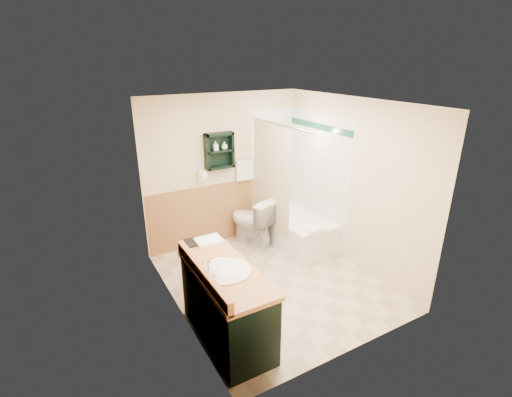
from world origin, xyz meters
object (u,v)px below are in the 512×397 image
object	(u,v)px
vanity_book	(185,236)
soap_bottle_b	(225,146)
vanity	(227,305)
toilet	(252,221)
wall_shelf	(219,151)
bathtub	(293,228)
hair_dryer	(202,175)
soap_bottle_a	(216,148)

from	to	relation	value
vanity_book	soap_bottle_b	size ratio (longest dim) A/B	1.91
vanity	toilet	size ratio (longest dim) A/B	1.59
wall_shelf	vanity	xyz separation A→B (m)	(-0.89, -2.08, -1.13)
vanity	soap_bottle_b	bearing A→B (deg)	64.75
bathtub	vanity_book	distance (m)	2.32
hair_dryer	toilet	size ratio (longest dim) A/B	0.29
bathtub	soap_bottle_b	size ratio (longest dim) A/B	12.80
toilet	vanity_book	xyz separation A→B (m)	(-1.45, -1.01, 0.54)
wall_shelf	toilet	distance (m)	1.25
vanity	bathtub	size ratio (longest dim) A/B	0.87
hair_dryer	bathtub	bearing A→B (deg)	-24.11
wall_shelf	soap_bottle_a	xyz separation A→B (m)	(-0.06, -0.01, 0.05)
toilet	soap_bottle_a	distance (m)	1.31
hair_dryer	vanity	size ratio (longest dim) A/B	0.18
wall_shelf	vanity_book	bearing A→B (deg)	-128.80
wall_shelf	soap_bottle_a	size ratio (longest dim) A/B	3.81
hair_dryer	vanity_book	size ratio (longest dim) A/B	1.07
wall_shelf	vanity_book	world-z (taller)	wall_shelf
vanity	soap_bottle_a	size ratio (longest dim) A/B	9.07
bathtub	toilet	size ratio (longest dim) A/B	1.82
vanity	soap_bottle_b	size ratio (longest dim) A/B	11.17
wall_shelf	toilet	bearing A→B (deg)	-37.88
toilet	bathtub	bearing A→B (deg)	140.39
vanity	bathtub	world-z (taller)	vanity
vanity_book	toilet	bearing A→B (deg)	42.84
hair_dryer	toilet	world-z (taller)	hair_dryer
vanity	soap_bottle_a	xyz separation A→B (m)	(0.83, 2.08, 1.18)
hair_dryer	vanity	world-z (taller)	hair_dryer
hair_dryer	soap_bottle_a	xyz separation A→B (m)	(0.24, -0.03, 0.40)
wall_shelf	hair_dryer	world-z (taller)	wall_shelf
soap_bottle_a	soap_bottle_b	xyz separation A→B (m)	(0.15, 0.00, 0.01)
wall_shelf	hair_dryer	distance (m)	0.46
hair_dryer	soap_bottle_b	bearing A→B (deg)	-4.44
soap_bottle_a	soap_bottle_b	distance (m)	0.15
vanity_book	soap_bottle_a	world-z (taller)	soap_bottle_a
bathtub	soap_bottle_a	bearing A→B (deg)	152.60
soap_bottle_b	bathtub	bearing A→B (deg)	-30.94
vanity	vanity_book	bearing A→B (deg)	102.15
bathtub	soap_bottle_b	bearing A→B (deg)	149.06
toilet	soap_bottle_a	xyz separation A→B (m)	(-0.45, 0.30, 1.19)
soap_bottle_a	soap_bottle_b	world-z (taller)	soap_bottle_b
wall_shelf	vanity_book	size ratio (longest dim) A/B	2.46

